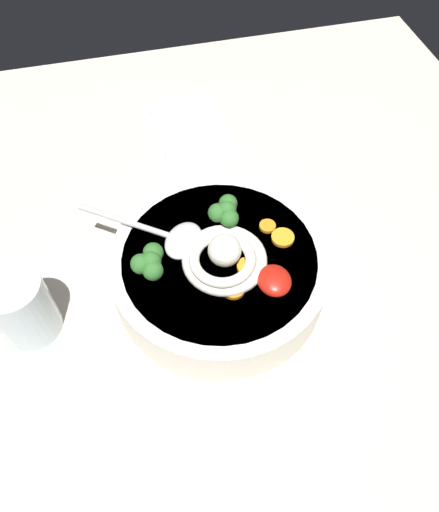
{
  "coord_description": "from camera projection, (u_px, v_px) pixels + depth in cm",
  "views": [
    {
      "loc": [
        34.58,
        -6.36,
        59.02
      ],
      "look_at": [
        0.68,
        2.06,
        9.98
      ],
      "focal_mm": 34.06,
      "sensor_mm": 36.0,
      "label": 1
    }
  ],
  "objects": [
    {
      "name": "carrot_slice_center",
      "position": [
        282.0,
        235.0,
        0.62
      ],
      "size": [
        2.92,
        2.92,
        0.49
      ],
      "primitive_type": "cylinder",
      "color": "orange",
      "rests_on": "soup_bowl"
    },
    {
      "name": "carrot_slice_beside_chili",
      "position": [
        267.0,
        226.0,
        0.63
      ],
      "size": [
        2.13,
        2.13,
        0.47
      ],
      "primitive_type": "cylinder",
      "color": "orange",
      "rests_on": "soup_bowl"
    },
    {
      "name": "drinking_glass",
      "position": [
        22.0,
        307.0,
        0.58
      ],
      "size": [
        7.25,
        7.25,
        9.67
      ],
      "primitive_type": "cylinder",
      "color": "silver",
      "rests_on": "table_slab"
    },
    {
      "name": "noodle_pile",
      "position": [
        224.0,
        257.0,
        0.58
      ],
      "size": [
        11.49,
        11.27,
        4.62
      ],
      "color": "silver",
      "rests_on": "soup_bowl"
    },
    {
      "name": "broccoli_floret_front",
      "position": [
        150.0,
        262.0,
        0.57
      ],
      "size": [
        4.79,
        4.12,
        3.79
      ],
      "color": "#7A9E60",
      "rests_on": "soup_bowl"
    },
    {
      "name": "broccoli_floret_beside_noodles",
      "position": [
        225.0,
        211.0,
        0.61
      ],
      "size": [
        4.75,
        4.09,
        3.76
      ],
      "color": "#7A9E60",
      "rests_on": "soup_bowl"
    },
    {
      "name": "soup_bowl",
      "position": [
        220.0,
        270.0,
        0.63
      ],
      "size": [
        27.73,
        27.73,
        6.45
      ],
      "color": "silver",
      "rests_on": "table_slab"
    },
    {
      "name": "carrot_slice_left",
      "position": [
        233.0,
        288.0,
        0.57
      ],
      "size": [
        2.84,
        2.84,
        0.53
      ],
      "primitive_type": "cylinder",
      "color": "orange",
      "rests_on": "soup_bowl"
    },
    {
      "name": "soup_spoon",
      "position": [
        173.0,
        237.0,
        0.61
      ],
      "size": [
        12.86,
        15.92,
        1.6
      ],
      "rotation": [
        0.0,
        0.0,
        4.08
      ],
      "color": "#B7B7BC",
      "rests_on": "soup_bowl"
    },
    {
      "name": "table_slab",
      "position": [
        204.0,
        289.0,
        0.67
      ],
      "size": [
        112.99,
        112.99,
        3.53
      ],
      "primitive_type": "cube",
      "color": "#BCB29E",
      "rests_on": "ground"
    },
    {
      "name": "folded_napkin",
      "position": [
        188.0,
        128.0,
        0.83
      ],
      "size": [
        16.8,
        11.39,
        0.8
      ],
      "primitive_type": "cube",
      "rotation": [
        0.0,
        0.0,
        0.05
      ],
      "color": "white",
      "rests_on": "table_slab"
    },
    {
      "name": "carrot_slice_near_spoon",
      "position": [
        248.0,
        267.0,
        0.59
      ],
      "size": [
        2.68,
        2.68,
        0.73
      ],
      "primitive_type": "cylinder",
      "color": "orange",
      "rests_on": "soup_bowl"
    },
    {
      "name": "chili_sauce_dollop",
      "position": [
        274.0,
        281.0,
        0.57
      ],
      "size": [
        4.47,
        4.02,
        2.01
      ],
      "primitive_type": "ellipsoid",
      "color": "#B2190F",
      "rests_on": "soup_bowl"
    }
  ]
}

